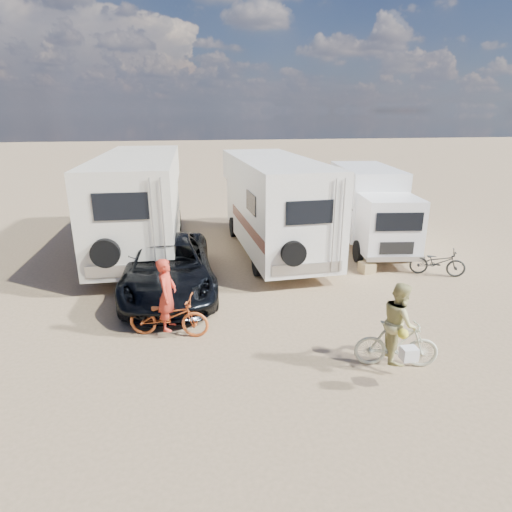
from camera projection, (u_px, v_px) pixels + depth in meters
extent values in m
plane|color=#9F835F|center=(326.00, 341.00, 9.61)|extent=(140.00, 140.00, 0.00)
imported|color=black|center=(168.00, 267.00, 12.04)|extent=(2.59, 5.40, 1.48)
imported|color=#C4541F|center=(169.00, 316.00, 9.71)|extent=(1.94, 1.10, 0.97)
imported|color=beige|center=(396.00, 344.00, 8.52)|extent=(1.71, 0.86, 0.99)
imported|color=red|center=(168.00, 302.00, 9.59)|extent=(0.55, 0.70, 1.68)
imported|color=tan|center=(398.00, 330.00, 8.42)|extent=(0.79, 0.92, 1.62)
imported|color=#262826|center=(438.00, 262.00, 13.33)|extent=(1.73, 1.21, 0.86)
cube|color=#1D628B|center=(200.00, 295.00, 11.48)|extent=(0.62, 0.53, 0.42)
cube|color=#9C8357|center=(367.00, 267.00, 13.63)|extent=(0.50, 0.50, 0.34)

